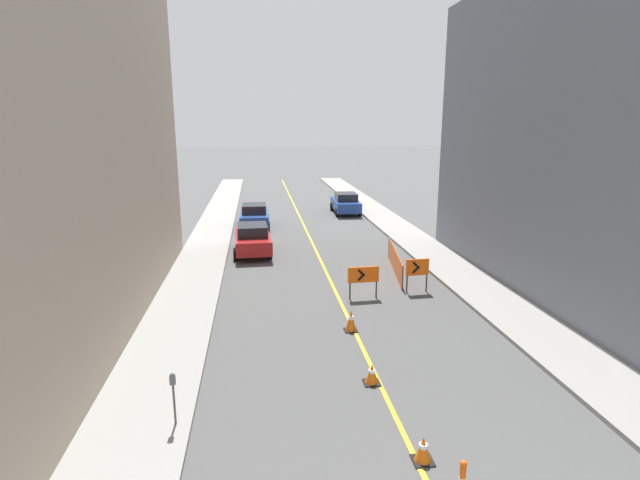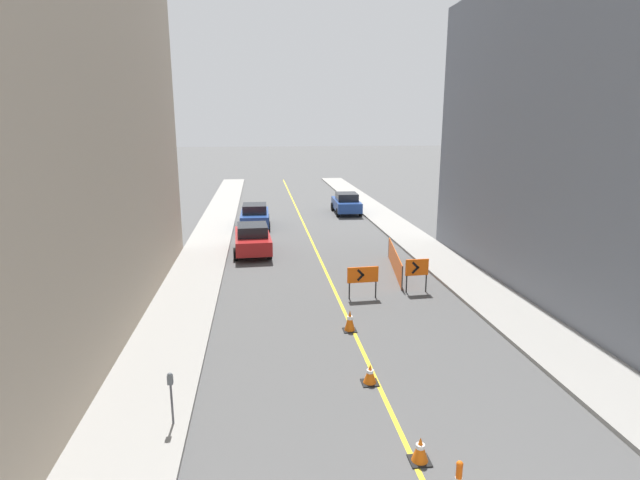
{
  "view_description": "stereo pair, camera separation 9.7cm",
  "coord_description": "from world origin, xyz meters",
  "px_view_note": "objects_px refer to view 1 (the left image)",
  "views": [
    {
      "loc": [
        -3.09,
        -1.15,
        6.75
      ],
      "look_at": [
        -0.0,
        23.14,
        1.0
      ],
      "focal_mm": 28.0,
      "sensor_mm": 36.0,
      "label": 1
    },
    {
      "loc": [
        -2.99,
        -1.16,
        6.75
      ],
      "look_at": [
        -0.0,
        23.14,
        1.0
      ],
      "focal_mm": 28.0,
      "sensor_mm": 36.0,
      "label": 2
    }
  ],
  "objects_px": {
    "traffic_cone_fourth": "(351,321)",
    "parked_car_curb_far": "(346,203)",
    "traffic_cone_second": "(423,449)",
    "traffic_cone_third": "(372,374)",
    "arrow_barricade_secondary": "(417,269)",
    "parked_car_curb_mid": "(254,216)",
    "arrow_barricade_primary": "(363,276)",
    "parked_car_curb_near": "(253,239)",
    "parking_meter_near_curb": "(173,388)"
  },
  "relations": [
    {
      "from": "traffic_cone_fourth",
      "to": "parking_meter_near_curb",
      "type": "height_order",
      "value": "parking_meter_near_curb"
    },
    {
      "from": "arrow_barricade_primary",
      "to": "arrow_barricade_secondary",
      "type": "bearing_deg",
      "value": 7.45
    },
    {
      "from": "parking_meter_near_curb",
      "to": "arrow_barricade_primary",
      "type": "bearing_deg",
      "value": 52.94
    },
    {
      "from": "traffic_cone_second",
      "to": "traffic_cone_fourth",
      "type": "xyz_separation_m",
      "value": [
        -0.23,
        6.68,
        0.09
      ]
    },
    {
      "from": "parked_car_curb_far",
      "to": "traffic_cone_third",
      "type": "bearing_deg",
      "value": -97.04
    },
    {
      "from": "traffic_cone_fourth",
      "to": "arrow_barricade_secondary",
      "type": "distance_m",
      "value": 4.92
    },
    {
      "from": "traffic_cone_fourth",
      "to": "parked_car_curb_far",
      "type": "xyz_separation_m",
      "value": [
        3.73,
        21.93,
        0.44
      ]
    },
    {
      "from": "traffic_cone_third",
      "to": "parked_car_curb_mid",
      "type": "height_order",
      "value": "parked_car_curb_mid"
    },
    {
      "from": "traffic_cone_third",
      "to": "traffic_cone_fourth",
      "type": "bearing_deg",
      "value": 88.53
    },
    {
      "from": "traffic_cone_second",
      "to": "parked_car_curb_mid",
      "type": "bearing_deg",
      "value": 98.1
    },
    {
      "from": "parked_car_curb_near",
      "to": "parking_meter_near_curb",
      "type": "distance_m",
      "value": 15.64
    },
    {
      "from": "traffic_cone_second",
      "to": "traffic_cone_third",
      "type": "xyz_separation_m",
      "value": [
        -0.32,
        3.21,
        -0.0
      ]
    },
    {
      "from": "parked_car_curb_mid",
      "to": "parking_meter_near_curb",
      "type": "relative_size",
      "value": 3.45
    },
    {
      "from": "traffic_cone_fourth",
      "to": "parked_car_curb_far",
      "type": "bearing_deg",
      "value": 80.35
    },
    {
      "from": "parked_car_curb_mid",
      "to": "parked_car_curb_far",
      "type": "bearing_deg",
      "value": 33.79
    },
    {
      "from": "parked_car_curb_mid",
      "to": "parking_meter_near_curb",
      "type": "distance_m",
      "value": 22.36
    },
    {
      "from": "traffic_cone_second",
      "to": "parked_car_curb_mid",
      "type": "xyz_separation_m",
      "value": [
        -3.42,
        24.07,
        0.53
      ]
    },
    {
      "from": "parked_car_curb_near",
      "to": "parked_car_curb_mid",
      "type": "distance_m",
      "value": 6.74
    },
    {
      "from": "traffic_cone_second",
      "to": "traffic_cone_fourth",
      "type": "relative_size",
      "value": 0.76
    },
    {
      "from": "traffic_cone_second",
      "to": "parked_car_curb_near",
      "type": "height_order",
      "value": "parked_car_curb_near"
    },
    {
      "from": "traffic_cone_third",
      "to": "arrow_barricade_secondary",
      "type": "distance_m",
      "value": 7.83
    },
    {
      "from": "traffic_cone_third",
      "to": "arrow_barricade_primary",
      "type": "bearing_deg",
      "value": 79.95
    },
    {
      "from": "arrow_barricade_secondary",
      "to": "parked_car_curb_far",
      "type": "xyz_separation_m",
      "value": [
        0.34,
        18.42,
        -0.19
      ]
    },
    {
      "from": "traffic_cone_fourth",
      "to": "parked_car_curb_far",
      "type": "relative_size",
      "value": 0.17
    },
    {
      "from": "traffic_cone_fourth",
      "to": "parked_car_curb_far",
      "type": "height_order",
      "value": "parked_car_curb_far"
    },
    {
      "from": "arrow_barricade_secondary",
      "to": "parked_car_curb_mid",
      "type": "xyz_separation_m",
      "value": [
        -6.58,
        13.89,
        -0.19
      ]
    },
    {
      "from": "traffic_cone_fourth",
      "to": "parked_car_curb_near",
      "type": "xyz_separation_m",
      "value": [
        -3.28,
        10.66,
        0.44
      ]
    },
    {
      "from": "arrow_barricade_primary",
      "to": "parking_meter_near_curb",
      "type": "relative_size",
      "value": 1.02
    },
    {
      "from": "parked_car_curb_near",
      "to": "parked_car_curb_far",
      "type": "bearing_deg",
      "value": 55.61
    },
    {
      "from": "parked_car_curb_near",
      "to": "parked_car_curb_far",
      "type": "xyz_separation_m",
      "value": [
        7.01,
        11.27,
        0.0
      ]
    },
    {
      "from": "traffic_cone_fourth",
      "to": "arrow_barricade_primary",
      "type": "relative_size",
      "value": 0.56
    },
    {
      "from": "parked_car_curb_mid",
      "to": "parked_car_curb_far",
      "type": "distance_m",
      "value": 8.27
    },
    {
      "from": "parked_car_curb_far",
      "to": "traffic_cone_second",
      "type": "bearing_deg",
      "value": -95.45
    },
    {
      "from": "traffic_cone_third",
      "to": "arrow_barricade_primary",
      "type": "xyz_separation_m",
      "value": [
        1.16,
        6.54,
        0.65
      ]
    },
    {
      "from": "arrow_barricade_secondary",
      "to": "parked_car_curb_near",
      "type": "distance_m",
      "value": 9.78
    },
    {
      "from": "traffic_cone_third",
      "to": "arrow_barricade_secondary",
      "type": "bearing_deg",
      "value": 63.47
    },
    {
      "from": "parking_meter_near_curb",
      "to": "parked_car_curb_mid",
      "type": "bearing_deg",
      "value": 85.49
    },
    {
      "from": "parked_car_curb_mid",
      "to": "parking_meter_near_curb",
      "type": "xyz_separation_m",
      "value": [
        -1.76,
        -22.29,
        0.22
      ]
    },
    {
      "from": "arrow_barricade_secondary",
      "to": "parked_car_curb_far",
      "type": "relative_size",
      "value": 0.32
    },
    {
      "from": "arrow_barricade_primary",
      "to": "parked_car_curb_near",
      "type": "distance_m",
      "value": 8.74
    },
    {
      "from": "arrow_barricade_primary",
      "to": "arrow_barricade_secondary",
      "type": "relative_size",
      "value": 0.92
    },
    {
      "from": "traffic_cone_third",
      "to": "traffic_cone_fourth",
      "type": "xyz_separation_m",
      "value": [
        0.09,
        3.47,
        0.09
      ]
    },
    {
      "from": "traffic_cone_third",
      "to": "parked_car_curb_mid",
      "type": "xyz_separation_m",
      "value": [
        -3.1,
        20.86,
        0.53
      ]
    },
    {
      "from": "arrow_barricade_secondary",
      "to": "traffic_cone_third",
      "type": "bearing_deg",
      "value": -120.08
    },
    {
      "from": "traffic_cone_third",
      "to": "traffic_cone_fourth",
      "type": "distance_m",
      "value": 3.47
    },
    {
      "from": "parked_car_curb_near",
      "to": "arrow_barricade_primary",
      "type": "bearing_deg",
      "value": -62.71
    },
    {
      "from": "traffic_cone_third",
      "to": "parked_car_curb_near",
      "type": "bearing_deg",
      "value": 102.72
    },
    {
      "from": "traffic_cone_second",
      "to": "parked_car_curb_mid",
      "type": "relative_size",
      "value": 0.13
    },
    {
      "from": "traffic_cone_fourth",
      "to": "parked_car_curb_mid",
      "type": "height_order",
      "value": "parked_car_curb_mid"
    },
    {
      "from": "arrow_barricade_secondary",
      "to": "parking_meter_near_curb",
      "type": "relative_size",
      "value": 1.12
    }
  ]
}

